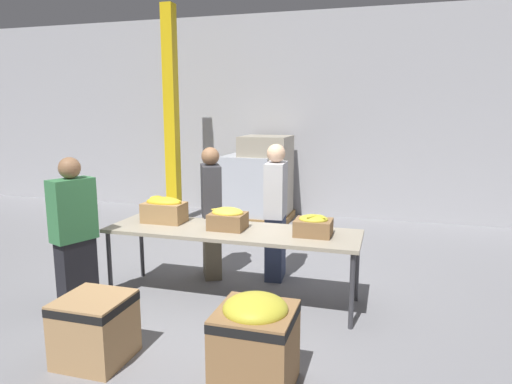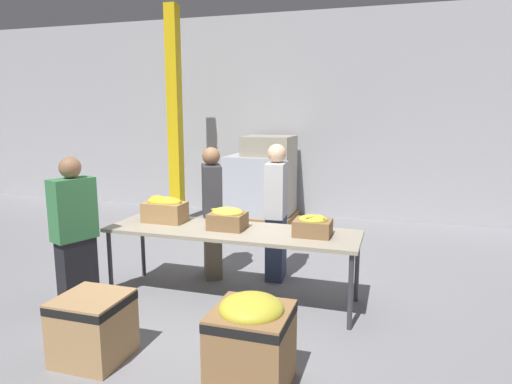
# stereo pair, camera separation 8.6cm
# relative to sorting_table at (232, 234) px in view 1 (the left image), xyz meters

# --- Properties ---
(ground_plane) EXTENTS (30.00, 30.00, 0.00)m
(ground_plane) POSITION_rel_sorting_table_xyz_m (0.00, 0.00, -0.77)
(ground_plane) COLOR gray
(wall_back) EXTENTS (16.00, 0.08, 4.00)m
(wall_back) POSITION_rel_sorting_table_xyz_m (0.00, 4.45, 1.23)
(wall_back) COLOR #A8A8AD
(wall_back) RESTS_ON ground_plane
(sorting_table) EXTENTS (2.83, 0.83, 0.82)m
(sorting_table) POSITION_rel_sorting_table_xyz_m (0.00, 0.00, 0.00)
(sorting_table) COLOR #9E937F
(sorting_table) RESTS_ON ground_plane
(banana_box_0) EXTENTS (0.49, 0.30, 0.31)m
(banana_box_0) POSITION_rel_sorting_table_xyz_m (-0.88, 0.10, 0.20)
(banana_box_0) COLOR #A37A4C
(banana_box_0) RESTS_ON sorting_table
(banana_box_1) EXTENTS (0.40, 0.32, 0.25)m
(banana_box_1) POSITION_rel_sorting_table_xyz_m (-0.05, 0.01, 0.18)
(banana_box_1) COLOR olive
(banana_box_1) RESTS_ON sorting_table
(banana_box_2) EXTENTS (0.39, 0.32, 0.24)m
(banana_box_2) POSITION_rel_sorting_table_xyz_m (0.91, 0.02, 0.16)
(banana_box_2) COLOR olive
(banana_box_2) RESTS_ON sorting_table
(volunteer_0) EXTENTS (0.41, 0.50, 1.68)m
(volunteer_0) POSITION_rel_sorting_table_xyz_m (-0.49, 0.62, 0.07)
(volunteer_0) COLOR #6B604C
(volunteer_0) RESTS_ON ground_plane
(volunteer_1) EXTENTS (0.37, 0.50, 1.66)m
(volunteer_1) POSITION_rel_sorting_table_xyz_m (-1.48, -0.76, 0.06)
(volunteer_1) COLOR black
(volunteer_1) RESTS_ON ground_plane
(volunteer_2) EXTENTS (0.27, 0.48, 1.72)m
(volunteer_2) POSITION_rel_sorting_table_xyz_m (0.31, 0.79, 0.09)
(volunteer_2) COLOR #2D3856
(volunteer_2) RESTS_ON ground_plane
(donation_bin_0) EXTENTS (0.56, 0.56, 0.57)m
(donation_bin_0) POSITION_rel_sorting_table_xyz_m (-0.70, -1.55, -0.46)
(donation_bin_0) COLOR tan
(donation_bin_0) RESTS_ON ground_plane
(donation_bin_1) EXTENTS (0.59, 0.59, 0.76)m
(donation_bin_1) POSITION_rel_sorting_table_xyz_m (0.73, -1.55, -0.37)
(donation_bin_1) COLOR olive
(donation_bin_1) RESTS_ON ground_plane
(support_pillar) EXTENTS (0.22, 0.22, 4.00)m
(support_pillar) POSITION_rel_sorting_table_xyz_m (-2.27, 3.13, 1.23)
(support_pillar) COLOR yellow
(support_pillar) RESTS_ON ground_plane
(pallet_stack_0) EXTENTS (0.98, 0.98, 1.64)m
(pallet_stack_0) POSITION_rel_sorting_table_xyz_m (-0.63, 3.78, 0.04)
(pallet_stack_0) COLOR olive
(pallet_stack_0) RESTS_ON ground_plane
(pallet_stack_1) EXTENTS (1.04, 1.04, 1.26)m
(pallet_stack_1) POSITION_rel_sorting_table_xyz_m (-0.93, 3.71, -0.15)
(pallet_stack_1) COLOR olive
(pallet_stack_1) RESTS_ON ground_plane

